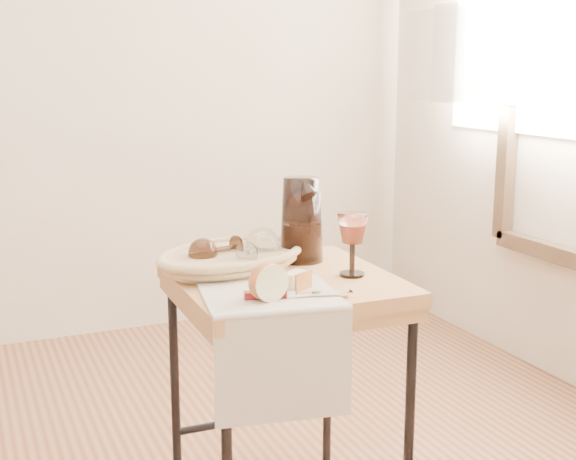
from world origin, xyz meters
name	(u,v)px	position (x,y,z in m)	size (l,w,h in m)	color
wall_back	(3,15)	(0.00, 1.80, 1.35)	(3.60, 0.00, 2.70)	beige
side_table	(285,402)	(0.49, 0.15, 0.33)	(0.51, 0.51, 0.65)	brown
tea_towel	(270,295)	(0.40, 0.02, 0.65)	(0.29, 0.26, 0.01)	silver
bread_basket	(232,260)	(0.40, 0.28, 0.67)	(0.37, 0.25, 0.05)	#AB7B57
goblet_lying_a	(218,250)	(0.37, 0.29, 0.70)	(0.12, 0.07, 0.07)	#492A1B
goblet_lying_b	(256,248)	(0.46, 0.25, 0.71)	(0.14, 0.08, 0.08)	white
pitcher	(301,220)	(0.59, 0.29, 0.76)	(0.15, 0.23, 0.26)	black
wine_goblet	(352,244)	(0.64, 0.10, 0.73)	(0.08, 0.08, 0.16)	white
apple_half	(266,281)	(0.37, -0.02, 0.70)	(0.09, 0.05, 0.08)	red
apple_wedge	(294,281)	(0.46, 0.03, 0.68)	(0.06, 0.03, 0.04)	#F5EAB3
table_knife	(294,293)	(0.44, -0.02, 0.67)	(0.23, 0.02, 0.02)	silver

